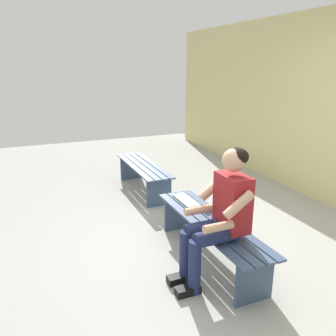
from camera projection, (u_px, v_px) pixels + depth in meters
The scene contains 6 objects.
ground_plane at pixel (92, 233), 4.04m from camera, with size 10.00×7.00×0.04m, color #9E9E99.
bench_near at pixel (210, 230), 3.38m from camera, with size 1.69×0.44×0.42m.
bench_far at pixel (143, 171), 5.23m from camera, with size 1.53×0.43×0.42m.
person_seated at pixel (220, 212), 2.95m from camera, with size 0.50×0.69×1.23m.
apple at pixel (206, 208), 3.55m from camera, with size 0.08×0.08×0.08m, color red.
book_open at pixel (186, 201), 3.81m from camera, with size 0.42×0.17×0.02m.
Camera 1 is at (-2.66, 1.55, 1.90)m, focal length 36.53 mm.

